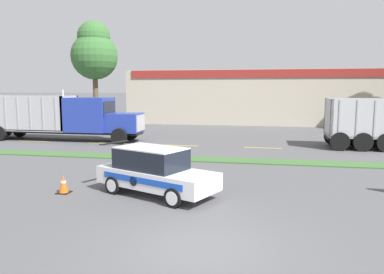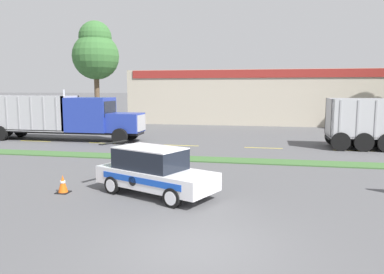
# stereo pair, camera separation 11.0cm
# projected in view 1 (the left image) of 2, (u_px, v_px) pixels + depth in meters

# --- Properties ---
(ground_plane) EXTENTS (600.00, 600.00, 0.00)m
(ground_plane) POSITION_uv_depth(u_px,v_px,m) (199.00, 247.00, 8.94)
(ground_plane) COLOR #515154
(grass_verge) EXTENTS (120.00, 1.41, 0.06)m
(grass_verge) POSITION_uv_depth(u_px,v_px,m) (235.00, 160.00, 19.56)
(grass_verge) COLOR #3D6633
(grass_verge) RESTS_ON ground_plane
(centre_line_1) EXTENTS (2.40, 0.14, 0.01)m
(centre_line_1) POSITION_uv_depth(u_px,v_px,m) (34.00, 141.00, 26.91)
(centre_line_1) COLOR yellow
(centre_line_1) RESTS_ON ground_plane
(centre_line_2) EXTENTS (2.40, 0.14, 0.01)m
(centre_line_2) POSITION_uv_depth(u_px,v_px,m) (104.00, 143.00, 25.90)
(centre_line_2) COLOR yellow
(centre_line_2) RESTS_ON ground_plane
(centre_line_3) EXTENTS (2.40, 0.14, 0.01)m
(centre_line_3) POSITION_uv_depth(u_px,v_px,m) (180.00, 145.00, 24.89)
(centre_line_3) COLOR yellow
(centre_line_3) RESTS_ON ground_plane
(centre_line_4) EXTENTS (2.40, 0.14, 0.01)m
(centre_line_4) POSITION_uv_depth(u_px,v_px,m) (263.00, 148.00, 23.87)
(centre_line_4) COLOR yellow
(centre_line_4) RESTS_ON ground_plane
(centre_line_5) EXTENTS (2.40, 0.14, 0.01)m
(centre_line_5) POSITION_uv_depth(u_px,v_px,m) (353.00, 150.00, 22.86)
(centre_line_5) COLOR yellow
(centre_line_5) RESTS_ON ground_plane
(dump_truck_lead) EXTENTS (12.24, 2.59, 3.69)m
(dump_truck_lead) POSITION_uv_depth(u_px,v_px,m) (74.00, 118.00, 27.06)
(dump_truck_lead) COLOR black
(dump_truck_lead) RESTS_ON ground_plane
(rally_car) EXTENTS (4.71, 3.34, 1.72)m
(rally_car) POSITION_uv_depth(u_px,v_px,m) (155.00, 171.00, 13.29)
(rally_car) COLOR white
(rally_car) RESTS_ON ground_plane
(traffic_cone) EXTENTS (0.45, 0.45, 0.66)m
(traffic_cone) POSITION_uv_depth(u_px,v_px,m) (63.00, 184.00, 13.54)
(traffic_cone) COLOR black
(traffic_cone) RESTS_ON ground_plane
(store_building_backdrop) EXTENTS (27.42, 12.10, 5.68)m
(store_building_backdrop) POSITION_uv_depth(u_px,v_px,m) (257.00, 97.00, 43.25)
(store_building_backdrop) COLOR #BCB29E
(store_building_backdrop) RESTS_ON ground_plane
(tree_behind_left) EXTENTS (4.87, 4.87, 10.79)m
(tree_behind_left) POSITION_uv_depth(u_px,v_px,m) (94.00, 52.00, 39.26)
(tree_behind_left) COLOR brown
(tree_behind_left) RESTS_ON ground_plane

